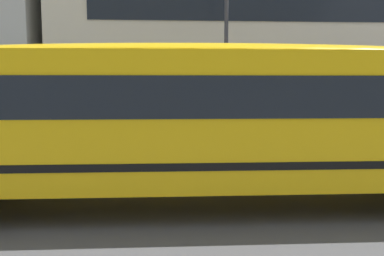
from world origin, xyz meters
TOP-DOWN VIEW (x-y plane):
  - sidewalk_far at (0.00, 7.10)m, footprint 120.00×3.00m
  - school_bus at (-4.16, -1.25)m, footprint 12.06×2.90m
  - street_lamp at (-2.49, 6.40)m, footprint 0.44×0.44m
  - apartment_block_far_centre at (1.52, 14.60)m, footprint 21.82×12.07m

SIDE VIEW (x-z plane):
  - sidewalk_far at x=0.00m, z-range 0.00..0.01m
  - school_bus at x=-4.16m, z-range 0.25..2.95m
  - street_lamp at x=-2.49m, z-range 0.91..7.71m
  - apartment_block_far_centre at x=1.52m, z-range 0.00..13.30m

